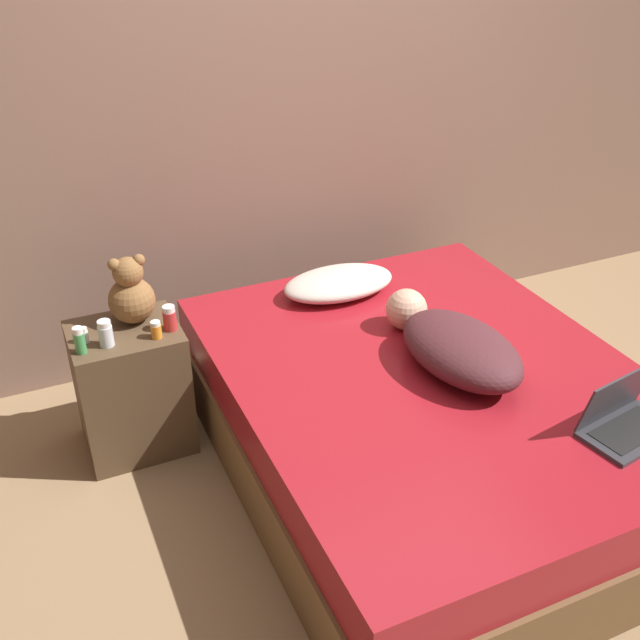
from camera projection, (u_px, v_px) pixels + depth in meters
name	position (u px, v px, depth m)	size (l,w,h in m)	color
ground_plane	(424.00, 464.00, 3.10)	(12.00, 12.00, 0.00)	#937551
wall_back	(303.00, 81.00, 3.42)	(8.00, 0.06, 2.60)	#846656
bed	(428.00, 419.00, 2.98)	(1.53, 1.92, 0.48)	brown
nightstand	(132.00, 388.00, 3.09)	(0.43, 0.36, 0.56)	brown
pillow	(339.00, 283.00, 3.36)	(0.52, 0.30, 0.11)	beige
person_lying	(455.00, 344.00, 2.85)	(0.40, 0.74, 0.18)	#4C2328
laptop	(625.00, 418.00, 2.53)	(0.36, 0.26, 0.21)	#333338
teddy_bear	(131.00, 293.00, 2.95)	(0.19, 0.19, 0.28)	brown
bottle_green	(79.00, 341.00, 2.78)	(0.04, 0.04, 0.11)	#3D8E4C
bottle_white	(84.00, 335.00, 2.86)	(0.03, 0.03, 0.06)	white
bottle_red	(170.00, 318.00, 2.93)	(0.05, 0.05, 0.10)	#B72D2D
bottle_clear	(106.00, 334.00, 2.83)	(0.05, 0.05, 0.11)	silver
bottle_orange	(156.00, 330.00, 2.89)	(0.04, 0.04, 0.07)	orange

